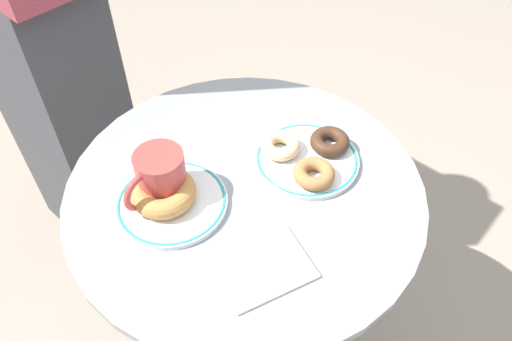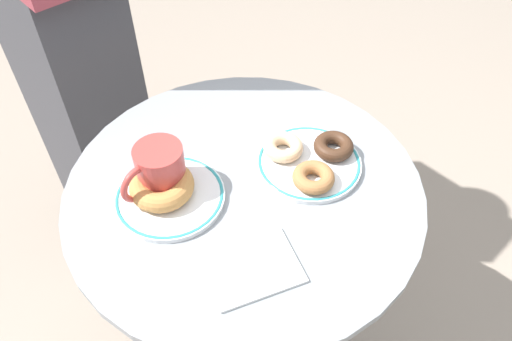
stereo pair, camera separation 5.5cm
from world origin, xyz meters
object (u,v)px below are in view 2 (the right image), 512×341
object	(u,v)px
person_figure	(51,1)
cafe_table	(246,258)
coffee_mug	(159,171)
donut_chocolate	(334,146)
donut_cinnamon	(313,177)
plate_left	(170,196)
plate_right	(309,163)
donut_old_fashioned	(162,186)
donut_glazed	(283,147)
paper_napkin	(253,267)

from	to	relation	value
person_figure	cafe_table	bearing A→B (deg)	-74.73
coffee_mug	person_figure	bearing A→B (deg)	94.46
donut_chocolate	donut_cinnamon	xyz separation A→B (m)	(-0.08, -0.05, 0.00)
plate_left	donut_chocolate	distance (m)	0.32
cafe_table	donut_chocolate	xyz separation A→B (m)	(0.19, -0.01, 0.27)
plate_right	person_figure	size ratio (longest dim) A/B	0.12
donut_old_fashioned	person_figure	distance (m)	0.64
donut_glazed	paper_napkin	bearing A→B (deg)	-130.43
plate_right	donut_old_fashioned	size ratio (longest dim) A/B	1.74
donut_cinnamon	plate_right	bearing A→B (deg)	65.21
plate_left	donut_glazed	size ratio (longest dim) A/B	2.56
paper_napkin	person_figure	distance (m)	0.86
donut_cinnamon	donut_old_fashioned	bearing A→B (deg)	157.73
donut_cinnamon	coffee_mug	world-z (taller)	coffee_mug
cafe_table	person_figure	size ratio (longest dim) A/B	0.43
donut_glazed	person_figure	xyz separation A→B (m)	(-0.28, 0.65, 0.07)
donut_glazed	paper_napkin	size ratio (longest dim) A/B	0.53
person_figure	donut_old_fashioned	bearing A→B (deg)	-86.11
plate_left	person_figure	size ratio (longest dim) A/B	0.12
cafe_table	plate_left	bearing A→B (deg)	166.80
plate_right	donut_glazed	xyz separation A→B (m)	(-0.03, 0.04, 0.02)
donut_chocolate	donut_glazed	distance (m)	0.10
donut_cinnamon	person_figure	bearing A→B (deg)	111.74
donut_old_fashioned	donut_glazed	distance (m)	0.24
plate_left	donut_old_fashioned	size ratio (longest dim) A/B	1.72
cafe_table	donut_glazed	xyz separation A→B (m)	(0.10, 0.03, 0.27)
paper_napkin	coffee_mug	bearing A→B (deg)	106.82
plate_right	donut_chocolate	world-z (taller)	donut_chocolate
donut_glazed	coffee_mug	distance (m)	0.24
plate_left	coffee_mug	bearing A→B (deg)	97.56
plate_left	plate_right	bearing A→B (deg)	-9.39
donut_old_fashioned	donut_glazed	xyz separation A→B (m)	(0.24, -0.01, -0.01)
plate_left	paper_napkin	distance (m)	0.21
plate_left	person_figure	world-z (taller)	person_figure
cafe_table	plate_right	xyz separation A→B (m)	(0.13, -0.01, 0.25)
plate_left	paper_napkin	world-z (taller)	plate_left
paper_napkin	person_figure	size ratio (longest dim) A/B	0.09
plate_left	paper_napkin	size ratio (longest dim) A/B	1.37
plate_left	donut_chocolate	bearing A→B (deg)	-7.61
plate_left	donut_old_fashioned	world-z (taller)	donut_old_fashioned
coffee_mug	person_figure	distance (m)	0.62
donut_glazed	donut_cinnamon	distance (m)	0.09
donut_old_fashioned	donut_cinnamon	xyz separation A→B (m)	(0.25, -0.10, -0.01)
donut_old_fashioned	donut_chocolate	distance (m)	0.33
donut_glazed	paper_napkin	xyz separation A→B (m)	(-0.17, -0.20, -0.02)
donut_glazed	donut_chocolate	bearing A→B (deg)	-26.08
donut_old_fashioned	coffee_mug	bearing A→B (deg)	74.87
cafe_table	paper_napkin	world-z (taller)	paper_napkin
plate_left	person_figure	bearing A→B (deg)	94.60
donut_chocolate	person_figure	size ratio (longest dim) A/B	0.05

